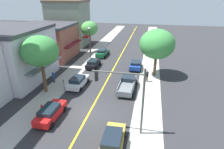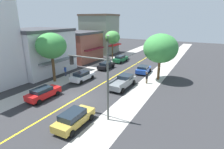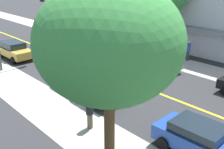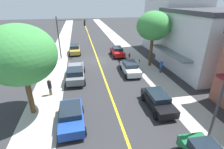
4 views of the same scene
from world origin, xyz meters
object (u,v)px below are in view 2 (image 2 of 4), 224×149
object	(u,v)px
red_sedan_left_curb	(43,93)
pedestrian_black_shirt	(147,78)
fire_hydrant	(42,90)
traffic_light_mast	(96,76)
grey_pickup_truck	(123,82)
street_lamp	(108,46)
gold_sedan_right_curb	(74,118)
street_tree_left_near	(51,46)
parking_meter	(69,76)
street_tree_left_far	(161,48)
street_tree_right_corner	(112,37)
pedestrian_blue_shirt	(65,71)
black_sedan_left_curb	(106,65)
white_sedan_left_curb	(82,76)
blue_sedan_right_curb	(143,69)
green_sedan_left_curb	(120,59)

from	to	relation	value
red_sedan_left_curb	pedestrian_black_shirt	world-z (taller)	pedestrian_black_shirt
fire_hydrant	red_sedan_left_curb	world-z (taller)	red_sedan_left_curb
traffic_light_mast	grey_pickup_truck	bearing A→B (deg)	-82.91
street_lamp	gold_sedan_right_curb	world-z (taller)	street_lamp
street_tree_left_near	pedestrian_black_shirt	bearing A→B (deg)	24.41
parking_meter	gold_sedan_right_curb	bearing A→B (deg)	-46.89
street_tree_left_far	traffic_light_mast	size ratio (longest dim) A/B	1.12
street_tree_left_near	street_lamp	distance (m)	14.97
traffic_light_mast	street_lamp	world-z (taller)	traffic_light_mast
fire_hydrant	parking_meter	size ratio (longest dim) A/B	0.51
street_tree_left_near	street_tree_left_far	size ratio (longest dim) A/B	1.03
street_tree_right_corner	parking_meter	distance (m)	19.46
red_sedan_left_curb	gold_sedan_right_curb	distance (m)	7.99
red_sedan_left_curb	grey_pickup_truck	size ratio (longest dim) A/B	0.79
street_lamp	gold_sedan_right_curb	xyz separation A→B (m)	(9.46, -23.26, -3.18)
pedestrian_blue_shirt	red_sedan_left_curb	bearing A→B (deg)	128.95
gold_sedan_right_curb	black_sedan_left_curb	bearing A→B (deg)	20.26
fire_hydrant	white_sedan_left_curb	size ratio (longest dim) A/B	0.16
street_tree_right_corner	gold_sedan_right_curb	bearing A→B (deg)	-68.65
fire_hydrant	pedestrian_black_shirt	size ratio (longest dim) A/B	0.42
fire_hydrant	blue_sedan_right_curb	xyz separation A→B (m)	(9.46, 15.57, 0.41)
red_sedan_left_curb	pedestrian_black_shirt	xyz separation A→B (m)	(9.86, 11.78, 0.14)
street_tree_left_near	street_tree_right_corner	bearing A→B (deg)	89.81
blue_sedan_right_curb	pedestrian_blue_shirt	bearing A→B (deg)	123.07
traffic_light_mast	gold_sedan_right_curb	bearing A→B (deg)	69.98
traffic_light_mast	black_sedan_left_curb	bearing A→B (deg)	-62.81
gold_sedan_right_curb	pedestrian_black_shirt	distance (m)	14.88
street_tree_left_far	pedestrian_blue_shirt	size ratio (longest dim) A/B	4.11
street_tree_left_near	fire_hydrant	bearing A→B (deg)	-66.11
grey_pickup_truck	parking_meter	bearing A→B (deg)	102.39
street_lamp	white_sedan_left_curb	bearing A→B (deg)	-80.42
green_sedan_left_curb	gold_sedan_right_curb	xyz separation A→B (m)	(7.55, -25.76, -0.02)
green_sedan_left_curb	gold_sedan_right_curb	distance (m)	26.84
blue_sedan_right_curb	traffic_light_mast	bearing A→B (deg)	-179.72
street_tree_right_corner	pedestrian_black_shirt	world-z (taller)	street_tree_right_corner
street_tree_right_corner	black_sedan_left_curb	xyz separation A→B (m)	(3.60, -9.54, -4.61)
blue_sedan_right_curb	white_sedan_left_curb	distance (m)	11.63
green_sedan_left_curb	pedestrian_black_shirt	world-z (taller)	pedestrian_black_shirt
fire_hydrant	traffic_light_mast	xyz separation A→B (m)	(10.21, -1.67, 4.09)
street_lamp	blue_sedan_right_curb	xyz separation A→B (m)	(9.62, -3.51, -3.22)
street_tree_left_near	parking_meter	size ratio (longest dim) A/B	5.36
gold_sedan_right_curb	pedestrian_black_shirt	xyz separation A→B (m)	(2.42, 14.68, 0.13)
street_tree_right_corner	parking_meter	bearing A→B (deg)	-83.68
pedestrian_black_shirt	black_sedan_left_curb	bearing A→B (deg)	-149.67
traffic_light_mast	gold_sedan_right_curb	xyz separation A→B (m)	(-0.91, -2.50, -3.65)
traffic_light_mast	green_sedan_left_curb	world-z (taller)	traffic_light_mast
street_lamp	white_sedan_left_curb	size ratio (longest dim) A/B	1.42
street_tree_left_near	street_lamp	world-z (taller)	street_tree_left_near
blue_sedan_right_curb	gold_sedan_right_curb	xyz separation A→B (m)	(-0.16, -19.75, 0.04)
gold_sedan_right_curb	green_sedan_left_curb	bearing A→B (deg)	14.90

